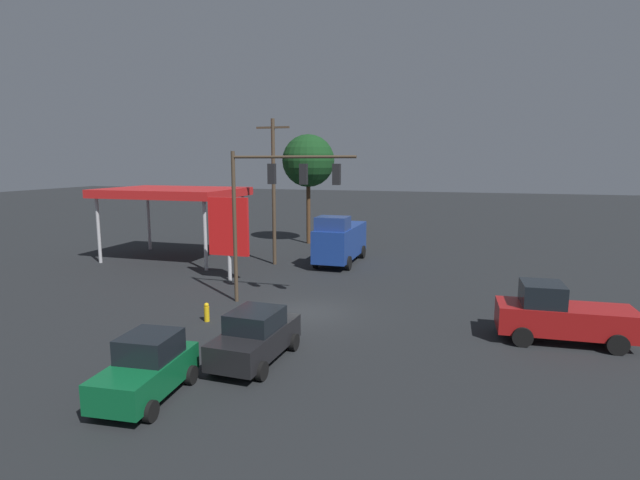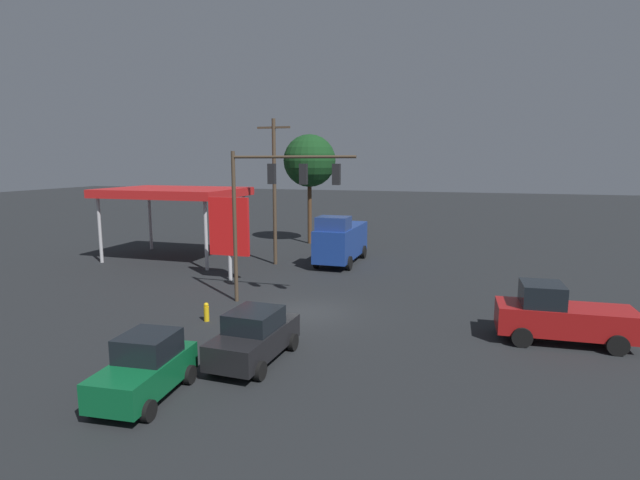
% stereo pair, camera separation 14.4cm
% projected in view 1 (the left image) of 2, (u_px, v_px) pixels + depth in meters
% --- Properties ---
extents(ground_plane, '(200.00, 200.00, 0.00)m').
position_uv_depth(ground_plane, '(308.00, 312.00, 24.27)').
color(ground_plane, black).
extents(traffic_signal_assembly, '(6.44, 0.43, 7.77)m').
position_uv_depth(traffic_signal_assembly, '(275.00, 192.00, 24.64)').
color(traffic_signal_assembly, '#473828').
rests_on(traffic_signal_assembly, ground).
extents(utility_pole, '(2.40, 0.26, 10.14)m').
position_uv_depth(utility_pole, '(274.00, 189.00, 34.73)').
color(utility_pole, '#473828').
rests_on(utility_pole, ground).
extents(gas_station_canopy, '(9.78, 7.12, 5.29)m').
position_uv_depth(gas_station_canopy, '(172.00, 193.00, 36.86)').
color(gas_station_canopy, red).
rests_on(gas_station_canopy, ground).
extents(price_sign, '(2.60, 0.27, 5.12)m').
position_uv_depth(price_sign, '(229.00, 228.00, 30.24)').
color(price_sign, '#B7B7BC').
rests_on(price_sign, ground).
extents(pickup_parked, '(5.28, 2.43, 2.40)m').
position_uv_depth(pickup_parked, '(560.00, 315.00, 20.16)').
color(pickup_parked, maroon).
rests_on(pickup_parked, ground).
extents(sedan_far, '(2.21, 4.47, 1.93)m').
position_uv_depth(sedan_far, '(256.00, 336.00, 18.19)').
color(sedan_far, black).
rests_on(sedan_far, ground).
extents(hatchback_crossing, '(2.19, 3.92, 1.97)m').
position_uv_depth(hatchback_crossing, '(147.00, 368.00, 15.37)').
color(hatchback_crossing, '#0C592D').
rests_on(hatchback_crossing, ground).
extents(delivery_truck, '(2.61, 6.82, 3.58)m').
position_uv_depth(delivery_truck, '(340.00, 240.00, 35.60)').
color(delivery_truck, navy).
rests_on(delivery_truck, ground).
extents(street_tree, '(4.56, 4.56, 9.58)m').
position_uv_depth(street_tree, '(308.00, 161.00, 43.47)').
color(street_tree, '#4C331E').
rests_on(street_tree, ground).
extents(fire_hydrant, '(0.24, 0.24, 0.88)m').
position_uv_depth(fire_hydrant, '(207.00, 312.00, 22.80)').
color(fire_hydrant, gold).
rests_on(fire_hydrant, ground).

